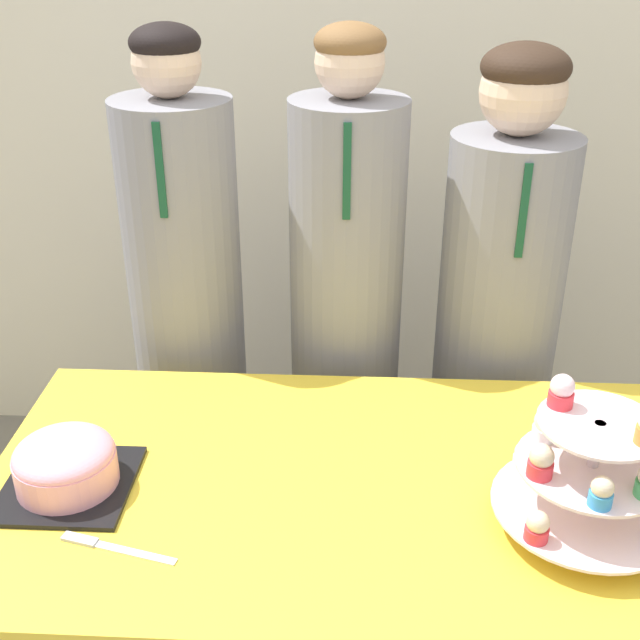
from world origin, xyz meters
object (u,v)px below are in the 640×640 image
object	(u,v)px
cake_knife	(100,545)
student_1	(345,343)
student_0	(190,340)
cupcake_stand	(591,469)
student_2	(493,351)
round_cake	(65,464)

from	to	relation	value
cake_knife	student_1	size ratio (longest dim) A/B	0.14
student_0	student_1	distance (m)	0.42
cupcake_stand	student_0	size ratio (longest dim) A/B	0.22
student_2	student_1	bearing A→B (deg)	-180.00
student_0	cake_knife	bearing A→B (deg)	-89.78
round_cake	student_1	size ratio (longest dim) A/B	0.16
cupcake_stand	student_1	bearing A→B (deg)	121.49
cake_knife	student_2	world-z (taller)	student_2
round_cake	cake_knife	world-z (taller)	round_cake
student_1	cupcake_stand	bearing A→B (deg)	-58.51
student_0	round_cake	bearing A→B (deg)	-98.82
student_0	student_1	xyz separation A→B (m)	(0.42, -0.00, 0.00)
cupcake_stand	student_2	size ratio (longest dim) A/B	0.22
student_0	student_2	distance (m)	0.81
cupcake_stand	student_2	world-z (taller)	student_2
cupcake_stand	student_2	distance (m)	0.75
student_1	student_2	world-z (taller)	student_1
student_2	cake_knife	bearing A→B (deg)	-134.60
cake_knife	student_2	bearing A→B (deg)	59.52
round_cake	student_0	xyz separation A→B (m)	(0.10, 0.66, -0.09)
cake_knife	student_0	size ratio (longest dim) A/B	0.14
round_cake	student_1	distance (m)	0.85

